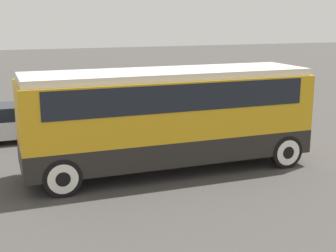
# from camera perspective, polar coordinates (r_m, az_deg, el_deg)

# --- Properties ---
(ground_plane) EXTENTS (120.00, 120.00, 0.00)m
(ground_plane) POSITION_cam_1_polar(r_m,az_deg,el_deg) (15.24, -0.00, -5.32)
(ground_plane) COLOR #423F3D
(tour_bus) EXTENTS (9.13, 2.61, 3.23)m
(tour_bus) POSITION_cam_1_polar(r_m,az_deg,el_deg) (14.77, 0.35, 1.87)
(tour_bus) COLOR black
(tour_bus) RESTS_ON ground_plane
(parked_car_near) EXTENTS (4.48, 1.90, 1.41)m
(parked_car_near) POSITION_cam_1_polar(r_m,az_deg,el_deg) (21.11, -3.07, 1.90)
(parked_car_near) COLOR silver
(parked_car_near) RESTS_ON ground_plane
(parked_car_mid) EXTENTS (4.49, 1.98, 1.44)m
(parked_car_mid) POSITION_cam_1_polar(r_m,az_deg,el_deg) (19.67, -17.61, 0.46)
(parked_car_mid) COLOR #BCBCC1
(parked_car_mid) RESTS_ON ground_plane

